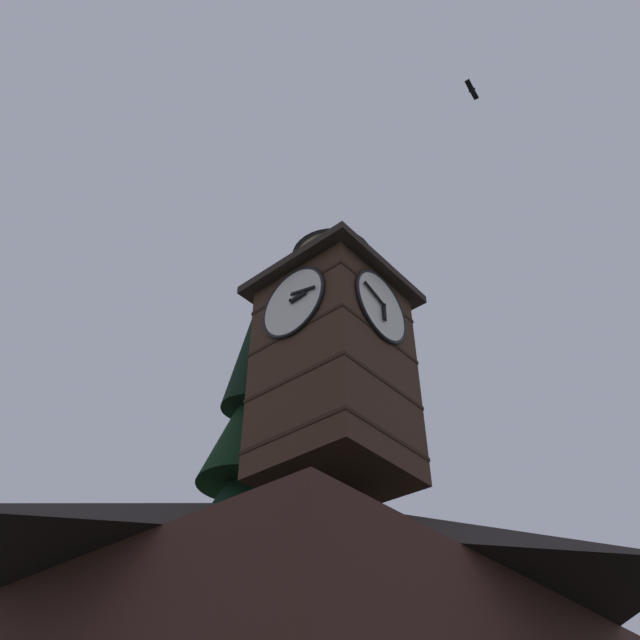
% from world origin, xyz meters
% --- Properties ---
extents(clock_tower, '(3.93, 3.93, 8.64)m').
position_xyz_m(clock_tower, '(2.11, -0.24, 12.28)').
color(clock_tower, '#422B1E').
rests_on(clock_tower, building_main).
extents(pine_tree_behind, '(5.52, 5.52, 16.78)m').
position_xyz_m(pine_tree_behind, '(1.33, -4.37, 6.96)').
color(pine_tree_behind, '#473323').
rests_on(pine_tree_behind, ground_plane).
extents(moon, '(1.92, 1.92, 1.92)m').
position_xyz_m(moon, '(-14.14, -44.73, 17.39)').
color(moon, silver).
extents(flying_bird_high, '(0.67, 0.63, 0.16)m').
position_xyz_m(flying_bird_high, '(-2.08, -1.81, 19.73)').
color(flying_bird_high, black).
extents(flying_bird_low, '(0.68, 0.21, 0.11)m').
position_xyz_m(flying_bird_low, '(3.00, 5.50, 17.86)').
color(flying_bird_low, black).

